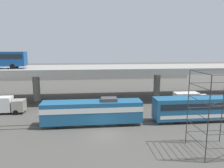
# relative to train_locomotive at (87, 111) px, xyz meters

# --- Properties ---
(ground_plane) EXTENTS (260.00, 260.00, 0.00)m
(ground_plane) POSITION_rel_train_locomotive_xyz_m (2.39, -4.00, -2.19)
(ground_plane) COLOR #4C4944
(rail_strip_near) EXTENTS (110.00, 0.12, 0.12)m
(rail_strip_near) POSITION_rel_train_locomotive_xyz_m (2.39, -0.71, -2.13)
(rail_strip_near) COLOR #59544C
(rail_strip_near) RESTS_ON ground_plane
(rail_strip_far) EXTENTS (110.00, 0.12, 0.12)m
(rail_strip_far) POSITION_rel_train_locomotive_xyz_m (2.39, 0.71, -2.13)
(rail_strip_far) COLOR #59544C
(rail_strip_far) RESTS_ON ground_plane
(train_locomotive) EXTENTS (16.04, 3.04, 4.18)m
(train_locomotive) POSITION_rel_train_locomotive_xyz_m (0.00, 0.00, 0.00)
(train_locomotive) COLOR #1E5984
(train_locomotive) RESTS_ON ground_plane
(train_coach_lead) EXTENTS (22.44, 3.04, 3.86)m
(train_coach_lead) POSITION_rel_train_locomotive_xyz_m (21.70, -0.00, -0.02)
(train_coach_lead) COLOR #1E5984
(train_coach_lead) RESTS_ON ground_plane
(highway_overpass) EXTENTS (96.00, 11.86, 7.42)m
(highway_overpass) POSITION_rel_train_locomotive_xyz_m (2.39, 16.00, 4.46)
(highway_overpass) COLOR gray
(highway_overpass) RESTS_ON ground_plane
(service_truck_west) EXTENTS (6.80, 2.46, 3.04)m
(service_truck_west) POSITION_rel_train_locomotive_xyz_m (19.92, 7.23, -0.56)
(service_truck_west) COLOR silver
(service_truck_west) RESTS_ON ground_plane
(service_truck_east) EXTENTS (6.80, 2.46, 3.04)m
(service_truck_east) POSITION_rel_train_locomotive_xyz_m (-14.87, 7.23, -0.56)
(service_truck_east) COLOR #9E998C
(service_truck_east) RESTS_ON ground_plane
(scaffolding_tower) EXTENTS (4.56, 4.56, 9.17)m
(scaffolding_tower) POSITION_rel_train_locomotive_xyz_m (14.35, -9.95, 2.75)
(scaffolding_tower) COLOR #2D2D30
(scaffolding_tower) RESTS_ON ground_plane
(pier_parking_lot) EXTENTS (70.25, 11.05, 1.48)m
(pier_parking_lot) POSITION_rel_train_locomotive_xyz_m (2.39, 51.00, -1.45)
(pier_parking_lot) COLOR gray
(pier_parking_lot) RESTS_ON ground_plane
(parked_car_0) EXTENTS (4.62, 1.90, 1.50)m
(parked_car_0) POSITION_rel_train_locomotive_xyz_m (18.29, 49.02, 0.06)
(parked_car_0) COLOR #9E998C
(parked_car_0) RESTS_ON pier_parking_lot
(parked_car_1) EXTENTS (4.41, 1.96, 1.50)m
(parked_car_1) POSITION_rel_train_locomotive_xyz_m (-9.17, 48.70, 0.06)
(parked_car_1) COLOR maroon
(parked_car_1) RESTS_ON pier_parking_lot
(parked_car_2) EXTENTS (4.30, 1.90, 1.50)m
(parked_car_2) POSITION_rel_train_locomotive_xyz_m (10.95, 49.68, 0.06)
(parked_car_2) COLOR #515459
(parked_car_2) RESTS_ON pier_parking_lot
(parked_car_3) EXTENTS (4.36, 1.87, 1.50)m
(parked_car_3) POSITION_rel_train_locomotive_xyz_m (-27.09, 52.68, 0.06)
(parked_car_3) COLOR black
(parked_car_3) RESTS_ON pier_parking_lot
(parked_car_4) EXTENTS (4.11, 1.87, 1.50)m
(parked_car_4) POSITION_rel_train_locomotive_xyz_m (-20.40, 50.70, 0.06)
(parked_car_4) COLOR maroon
(parked_car_4) RESTS_ON pier_parking_lot
(harbor_water) EXTENTS (140.00, 36.00, 0.01)m
(harbor_water) POSITION_rel_train_locomotive_xyz_m (2.39, 74.00, -2.19)
(harbor_water) COLOR #385B7A
(harbor_water) RESTS_ON ground_plane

